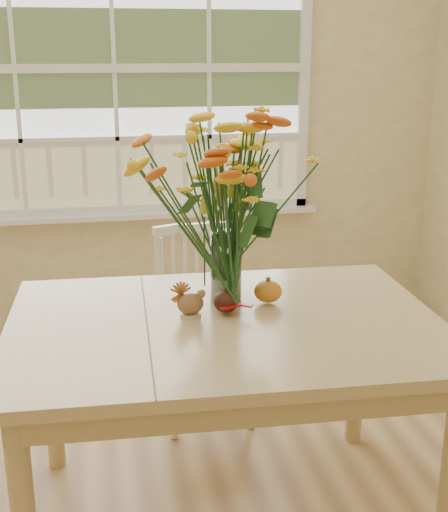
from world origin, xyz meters
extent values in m
cube|color=#D1BB85|center=(0.00, 2.25, 1.35)|extent=(4.00, 0.02, 2.70)
cube|color=silver|center=(0.00, 2.23, 1.55)|extent=(2.20, 0.00, 1.60)
cube|color=white|center=(0.00, 2.18, 0.69)|extent=(2.42, 0.12, 0.03)
cube|color=tan|center=(0.27, 0.22, 0.76)|extent=(1.49, 1.08, 0.04)
cube|color=tan|center=(0.27, 0.22, 0.69)|extent=(1.36, 0.96, 0.10)
cylinder|color=tan|center=(-0.35, 0.67, 0.37)|extent=(0.07, 0.07, 0.74)
cylinder|color=tan|center=(0.92, 0.63, 0.37)|extent=(0.07, 0.07, 0.74)
cube|color=white|center=(0.32, 0.96, 0.41)|extent=(0.43, 0.41, 0.05)
cube|color=white|center=(0.31, 1.11, 0.64)|extent=(0.41, 0.07, 0.46)
cylinder|color=white|center=(0.17, 0.80, 0.20)|extent=(0.03, 0.03, 0.39)
cylinder|color=white|center=(0.15, 1.09, 0.20)|extent=(0.03, 0.03, 0.39)
cylinder|color=white|center=(0.48, 0.82, 0.20)|extent=(0.03, 0.03, 0.39)
cylinder|color=white|center=(0.46, 1.11, 0.20)|extent=(0.03, 0.03, 0.39)
cylinder|color=white|center=(0.31, 0.41, 0.91)|extent=(0.11, 0.11, 0.25)
ellipsoid|color=#C96517|center=(0.45, 0.35, 0.82)|extent=(0.10, 0.10, 0.08)
cylinder|color=#CCB78C|center=(0.16, 0.27, 0.79)|extent=(0.07, 0.07, 0.01)
ellipsoid|color=brown|center=(0.16, 0.27, 0.83)|extent=(0.10, 0.08, 0.07)
ellipsoid|color=#38160F|center=(0.28, 0.28, 0.82)|extent=(0.09, 0.09, 0.08)
camera|label=1|loc=(-0.13, -1.88, 1.65)|focal=48.00mm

